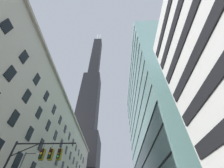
{
  "coord_description": "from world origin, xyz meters",
  "views": [
    {
      "loc": [
        3.85,
        -9.05,
        1.92
      ],
      "look_at": [
        3.19,
        16.1,
        27.28
      ],
      "focal_mm": 21.62,
      "sensor_mm": 36.0,
      "label": 1
    }
  ],
  "objects": [
    {
      "name": "station_building",
      "position": [
        -18.35,
        30.65,
        14.22
      ],
      "size": [
        15.36,
        73.3,
        28.49
      ],
      "color": "beige",
      "rests_on": "ground"
    },
    {
      "name": "dark_skyscraper",
      "position": [
        -19.18,
        86.83,
        62.87
      ],
      "size": [
        23.39,
        23.39,
        212.88
      ],
      "color": "black",
      "rests_on": "ground"
    },
    {
      "name": "glass_office_midrise",
      "position": [
        20.98,
        32.0,
        25.58
      ],
      "size": [
        20.07,
        46.46,
        51.16
      ],
      "color": "gray",
      "rests_on": "ground"
    },
    {
      "name": "traffic_signal_mast",
      "position": [
        -4.06,
        5.49,
        5.83
      ],
      "size": [
        6.67,
        0.63,
        7.77
      ],
      "color": "black",
      "rests_on": "sidewalk_left"
    }
  ]
}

